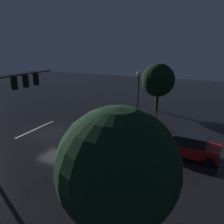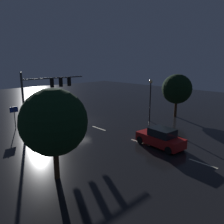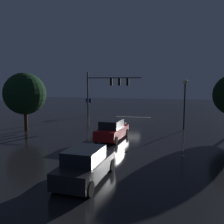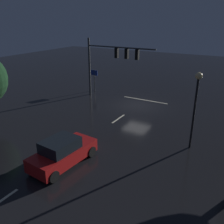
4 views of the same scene
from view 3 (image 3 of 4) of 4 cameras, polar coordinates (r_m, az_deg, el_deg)
The scene contains 11 objects.
ground_plane at distance 32.87m, azimuth 4.35°, elevation -1.65°, with size 80.00×80.00×0.00m, color black.
traffic_signal_assembly at distance 34.07m, azimuth -1.12°, elevation 6.11°, with size 7.75×0.47×6.29m.
lane_dash_far at distance 29.00m, azimuth 2.95°, elevation -2.80°, with size 2.20×0.16×0.01m, color beige.
lane_dash_mid at distance 23.26m, azimuth -0.05°, elevation -5.26°, with size 2.20×0.16×0.01m, color beige.
lane_dash_near at distance 17.70m, azimuth -5.02°, elevation -9.27°, with size 2.20×0.16×0.01m, color beige.
stop_bar at distance 34.82m, azimuth 4.94°, elevation -1.16°, with size 5.00×0.16×0.01m, color beige.
car_approaching at distance 21.21m, azimuth 0.00°, elevation -4.28°, with size 2.20×4.48×1.70m.
car_distant at distance 12.66m, azimuth -6.20°, elevation -12.24°, with size 2.06×4.43×1.70m.
street_lamp_left_kerb at distance 26.06m, azimuth 16.58°, elevation 3.80°, with size 0.44×0.44×5.19m.
route_sign at distance 36.75m, azimuth -5.46°, elevation 2.11°, with size 0.90×0.09×2.52m.
tree_right_near at distance 26.11m, azimuth -19.64°, elevation 4.02°, with size 4.20×4.20×5.88m.
Camera 3 is at (-5.73, 31.99, 4.98)m, focal length 39.29 mm.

